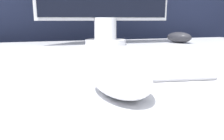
# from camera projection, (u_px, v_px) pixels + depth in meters

# --- Properties ---
(partition_panel) EXTENTS (5.00, 0.03, 1.16)m
(partition_panel) POSITION_uv_depth(u_px,v_px,m) (64.00, 73.00, 1.19)
(partition_panel) COLOR black
(partition_panel) RESTS_ON ground_plane
(computer_mouse_near) EXTENTS (0.08, 0.13, 0.05)m
(computer_mouse_near) POSITION_uv_depth(u_px,v_px,m) (120.00, 78.00, 0.29)
(computer_mouse_near) COLOR white
(computer_mouse_near) RESTS_ON desk
(keyboard) EXTENTS (0.42, 0.16, 0.02)m
(keyboard) POSITION_uv_depth(u_px,v_px,m) (68.00, 58.00, 0.50)
(keyboard) COLOR silver
(keyboard) RESTS_ON desk
(computer_mouse_far) EXTENTS (0.11, 0.13, 0.05)m
(computer_mouse_far) POSITION_uv_depth(u_px,v_px,m) (179.00, 37.00, 0.94)
(computer_mouse_far) COLOR #232328
(computer_mouse_far) RESTS_ON desk
(pen) EXTENTS (0.13, 0.03, 0.01)m
(pen) POSITION_uv_depth(u_px,v_px,m) (177.00, 79.00, 0.36)
(pen) COLOR #99999E
(pen) RESTS_ON desk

